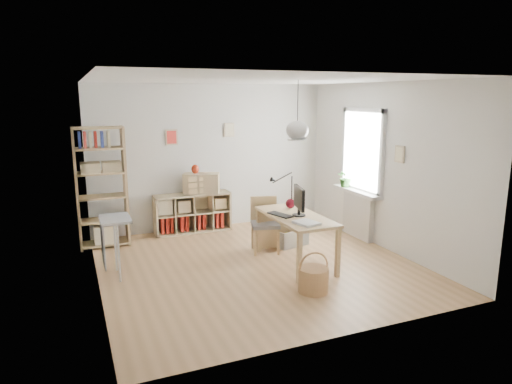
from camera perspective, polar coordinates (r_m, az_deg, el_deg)
name	(u,v)px	position (r m, az deg, el deg)	size (l,w,h in m)	color
ground	(257,265)	(6.92, 0.19, -9.09)	(4.50, 4.50, 0.00)	tan
room_shell	(297,130)	(6.57, 5.18, 7.69)	(4.50, 4.50, 4.50)	white
window_unit	(363,151)	(8.13, 13.20, 5.05)	(0.07, 1.16, 1.46)	white
radiator	(358,215)	(8.32, 12.63, -2.84)	(0.10, 0.80, 0.80)	silver
windowsill	(357,192)	(8.19, 12.48, 0.03)	(0.22, 1.20, 0.06)	silver
desk	(296,221)	(6.80, 4.97, -3.67)	(0.70, 1.50, 0.75)	tan
cube_shelf	(191,216)	(8.57, -8.13, -2.93)	(1.40, 0.38, 0.72)	tan
tall_bookshelf	(101,183)	(7.89, -18.84, 1.13)	(0.80, 0.38, 2.00)	tan
side_table	(111,231)	(6.58, -17.71, -4.66)	(0.40, 0.55, 0.85)	gray
chair	(265,221)	(7.38, 1.09, -3.62)	(0.53, 0.53, 0.88)	gray
wicker_basket	(313,279)	(6.02, 7.19, -10.71)	(0.40, 0.39, 0.54)	#AD7D4E
storage_chest	(287,233)	(7.81, 3.95, -5.11)	(0.69, 0.75, 0.59)	beige
monitor	(299,200)	(6.70, 5.42, -0.95)	(0.20, 0.49, 0.43)	black
keyboard	(280,215)	(6.75, 3.03, -2.85)	(0.16, 0.41, 0.02)	black
task_lamp	(281,186)	(7.26, 3.13, 0.81)	(0.46, 0.17, 0.49)	black
yarn_ball	(290,204)	(7.18, 4.32, -1.45)	(0.15, 0.15, 0.15)	#510A18
paper_tray	(307,223)	(6.33, 6.34, -3.86)	(0.26, 0.33, 0.03)	silver
drawer_chest	(201,183)	(8.45, -6.85, 1.10)	(0.65, 0.30, 0.37)	tan
red_vase	(195,169)	(8.37, -7.61, 2.85)	(0.14, 0.14, 0.17)	maroon
potted_plant	(346,177)	(8.41, 11.14, 1.82)	(0.32, 0.27, 0.35)	#2A5C22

